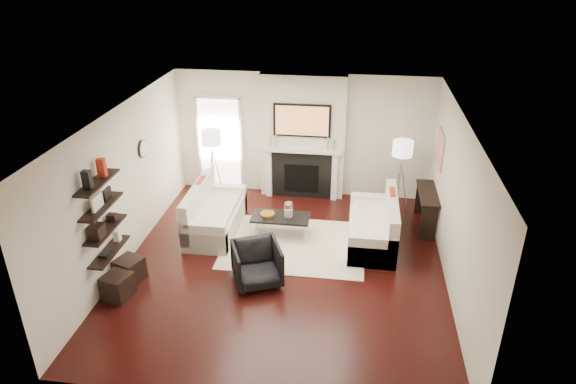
# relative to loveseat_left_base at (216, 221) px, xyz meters

# --- Properties ---
(room_envelope) EXTENTS (6.00, 6.00, 6.00)m
(room_envelope) POSITION_rel_loveseat_left_base_xyz_m (1.48, -1.05, 1.14)
(room_envelope) COLOR black
(room_envelope) RESTS_ON ground
(chimney_breast) EXTENTS (1.80, 0.25, 2.70)m
(chimney_breast) POSITION_rel_loveseat_left_base_xyz_m (1.48, 1.83, 1.14)
(chimney_breast) COLOR silver
(chimney_breast) RESTS_ON floor
(fireplace_surround) EXTENTS (1.30, 0.02, 1.04)m
(fireplace_surround) POSITION_rel_loveseat_left_base_xyz_m (1.48, 1.69, 0.31)
(fireplace_surround) COLOR black
(fireplace_surround) RESTS_ON floor
(firebox) EXTENTS (0.75, 0.02, 0.65)m
(firebox) POSITION_rel_loveseat_left_base_xyz_m (1.48, 1.69, 0.24)
(firebox) COLOR black
(firebox) RESTS_ON floor
(mantel_pilaster_l) EXTENTS (0.12, 0.08, 1.10)m
(mantel_pilaster_l) POSITION_rel_loveseat_left_base_xyz_m (0.76, 1.66, 0.34)
(mantel_pilaster_l) COLOR white
(mantel_pilaster_l) RESTS_ON floor
(mantel_pilaster_r) EXTENTS (0.12, 0.08, 1.10)m
(mantel_pilaster_r) POSITION_rel_loveseat_left_base_xyz_m (2.20, 1.66, 0.34)
(mantel_pilaster_r) COLOR white
(mantel_pilaster_r) RESTS_ON floor
(mantel_shelf) EXTENTS (1.70, 0.18, 0.07)m
(mantel_shelf) POSITION_rel_loveseat_left_base_xyz_m (1.48, 1.64, 0.91)
(mantel_shelf) COLOR white
(mantel_shelf) RESTS_ON chimney_breast
(tv_body) EXTENTS (1.20, 0.06, 0.70)m
(tv_body) POSITION_rel_loveseat_left_base_xyz_m (1.48, 1.67, 1.57)
(tv_body) COLOR black
(tv_body) RESTS_ON chimney_breast
(tv_screen) EXTENTS (1.10, 0.00, 0.62)m
(tv_screen) POSITION_rel_loveseat_left_base_xyz_m (1.48, 1.63, 1.57)
(tv_screen) COLOR #BF723F
(tv_screen) RESTS_ON tv_body
(candlestick_l_tall) EXTENTS (0.04, 0.04, 0.30)m
(candlestick_l_tall) POSITION_rel_loveseat_left_base_xyz_m (0.93, 1.65, 1.09)
(candlestick_l_tall) COLOR silver
(candlestick_l_tall) RESTS_ON mantel_shelf
(candlestick_l_short) EXTENTS (0.04, 0.04, 0.24)m
(candlestick_l_short) POSITION_rel_loveseat_left_base_xyz_m (0.80, 1.65, 1.06)
(candlestick_l_short) COLOR silver
(candlestick_l_short) RESTS_ON mantel_shelf
(candlestick_r_tall) EXTENTS (0.04, 0.04, 0.30)m
(candlestick_r_tall) POSITION_rel_loveseat_left_base_xyz_m (2.03, 1.65, 1.09)
(candlestick_r_tall) COLOR silver
(candlestick_r_tall) RESTS_ON mantel_shelf
(candlestick_r_short) EXTENTS (0.04, 0.04, 0.24)m
(candlestick_r_short) POSITION_rel_loveseat_left_base_xyz_m (2.16, 1.65, 1.06)
(candlestick_r_short) COLOR silver
(candlestick_r_short) RESTS_ON mantel_shelf
(hallway_panel) EXTENTS (0.90, 0.02, 2.10)m
(hallway_panel) POSITION_rel_loveseat_left_base_xyz_m (-0.37, 1.93, 0.84)
(hallway_panel) COLOR white
(hallway_panel) RESTS_ON floor
(door_trim_l) EXTENTS (0.06, 0.06, 2.16)m
(door_trim_l) POSITION_rel_loveseat_left_base_xyz_m (-0.85, 1.91, 0.84)
(door_trim_l) COLOR white
(door_trim_l) RESTS_ON floor
(door_trim_r) EXTENTS (0.06, 0.06, 2.16)m
(door_trim_r) POSITION_rel_loveseat_left_base_xyz_m (0.11, 1.91, 0.84)
(door_trim_r) COLOR white
(door_trim_r) RESTS_ON floor
(door_trim_top) EXTENTS (1.02, 0.06, 0.06)m
(door_trim_top) POSITION_rel_loveseat_left_base_xyz_m (-0.37, 1.91, 1.92)
(door_trim_top) COLOR white
(door_trim_top) RESTS_ON wall_back
(rug) EXTENTS (2.60, 2.00, 0.01)m
(rug) POSITION_rel_loveseat_left_base_xyz_m (1.58, -0.33, -0.20)
(rug) COLOR beige
(rug) RESTS_ON floor
(loveseat_left_base) EXTENTS (0.85, 1.80, 0.42)m
(loveseat_left_base) POSITION_rel_loveseat_left_base_xyz_m (0.00, 0.00, 0.00)
(loveseat_left_base) COLOR silver
(loveseat_left_base) RESTS_ON floor
(loveseat_left_back) EXTENTS (0.18, 1.80, 0.80)m
(loveseat_left_back) POSITION_rel_loveseat_left_base_xyz_m (-0.33, 0.00, 0.32)
(loveseat_left_back) COLOR silver
(loveseat_left_back) RESTS_ON floor
(loveseat_left_arm_n) EXTENTS (0.85, 0.18, 0.60)m
(loveseat_left_arm_n) POSITION_rel_loveseat_left_base_xyz_m (0.00, -0.81, 0.09)
(loveseat_left_arm_n) COLOR silver
(loveseat_left_arm_n) RESTS_ON floor
(loveseat_left_arm_s) EXTENTS (0.85, 0.18, 0.60)m
(loveseat_left_arm_s) POSITION_rel_loveseat_left_base_xyz_m (0.00, 0.81, 0.09)
(loveseat_left_arm_s) COLOR silver
(loveseat_left_arm_s) RESTS_ON floor
(loveseat_left_cushion) EXTENTS (0.63, 1.44, 0.10)m
(loveseat_left_cushion) POSITION_rel_loveseat_left_base_xyz_m (0.05, 0.00, 0.26)
(loveseat_left_cushion) COLOR silver
(loveseat_left_cushion) RESTS_ON loveseat_left_base
(pillow_left_orange) EXTENTS (0.10, 0.42, 0.42)m
(pillow_left_orange) POSITION_rel_loveseat_left_base_xyz_m (-0.33, 0.30, 0.52)
(pillow_left_orange) COLOR #A32614
(pillow_left_orange) RESTS_ON loveseat_left_cushion
(pillow_left_charcoal) EXTENTS (0.10, 0.40, 0.40)m
(pillow_left_charcoal) POSITION_rel_loveseat_left_base_xyz_m (-0.33, -0.30, 0.51)
(pillow_left_charcoal) COLOR black
(pillow_left_charcoal) RESTS_ON loveseat_left_cushion
(loveseat_right_base) EXTENTS (0.85, 1.80, 0.42)m
(loveseat_right_base) POSITION_rel_loveseat_left_base_xyz_m (3.00, -0.03, 0.00)
(loveseat_right_base) COLOR silver
(loveseat_right_base) RESTS_ON floor
(loveseat_right_back) EXTENTS (0.18, 1.80, 0.80)m
(loveseat_right_back) POSITION_rel_loveseat_left_base_xyz_m (3.34, -0.03, 0.32)
(loveseat_right_back) COLOR silver
(loveseat_right_back) RESTS_ON floor
(loveseat_right_arm_n) EXTENTS (0.85, 0.18, 0.60)m
(loveseat_right_arm_n) POSITION_rel_loveseat_left_base_xyz_m (3.00, -0.84, 0.09)
(loveseat_right_arm_n) COLOR silver
(loveseat_right_arm_n) RESTS_ON floor
(loveseat_right_arm_s) EXTENTS (0.85, 0.18, 0.60)m
(loveseat_right_arm_s) POSITION_rel_loveseat_left_base_xyz_m (3.00, 0.78, 0.09)
(loveseat_right_arm_s) COLOR silver
(loveseat_right_arm_s) RESTS_ON floor
(loveseat_right_cushion) EXTENTS (0.63, 1.44, 0.10)m
(loveseat_right_cushion) POSITION_rel_loveseat_left_base_xyz_m (2.95, -0.03, 0.26)
(loveseat_right_cushion) COLOR silver
(loveseat_right_cushion) RESTS_ON loveseat_right_base
(pillow_right_orange) EXTENTS (0.10, 0.42, 0.42)m
(pillow_right_orange) POSITION_rel_loveseat_left_base_xyz_m (3.34, 0.27, 0.52)
(pillow_right_orange) COLOR #A32614
(pillow_right_orange) RESTS_ON loveseat_right_cushion
(pillow_right_charcoal) EXTENTS (0.10, 0.40, 0.40)m
(pillow_right_charcoal) POSITION_rel_loveseat_left_base_xyz_m (3.34, -0.33, 0.51)
(pillow_right_charcoal) COLOR black
(pillow_right_charcoal) RESTS_ON loveseat_right_cushion
(coffee_table) EXTENTS (1.10, 0.55, 0.04)m
(coffee_table) POSITION_rel_loveseat_left_base_xyz_m (1.28, -0.02, 0.19)
(coffee_table) COLOR black
(coffee_table) RESTS_ON floor
(coffee_leg_nw) EXTENTS (0.02, 0.02, 0.38)m
(coffee_leg_nw) POSITION_rel_loveseat_left_base_xyz_m (0.78, -0.24, -0.02)
(coffee_leg_nw) COLOR silver
(coffee_leg_nw) RESTS_ON floor
(coffee_leg_ne) EXTENTS (0.02, 0.02, 0.38)m
(coffee_leg_ne) POSITION_rel_loveseat_left_base_xyz_m (1.78, -0.24, -0.02)
(coffee_leg_ne) COLOR silver
(coffee_leg_ne) RESTS_ON floor
(coffee_leg_sw) EXTENTS (0.02, 0.02, 0.38)m
(coffee_leg_sw) POSITION_rel_loveseat_left_base_xyz_m (0.78, 0.20, -0.02)
(coffee_leg_sw) COLOR silver
(coffee_leg_sw) RESTS_ON floor
(coffee_leg_se) EXTENTS (0.02, 0.02, 0.38)m
(coffee_leg_se) POSITION_rel_loveseat_left_base_xyz_m (1.78, 0.20, -0.02)
(coffee_leg_se) COLOR silver
(coffee_leg_se) RESTS_ON floor
(hurricane_glass) EXTENTS (0.17, 0.17, 0.29)m
(hurricane_glass) POSITION_rel_loveseat_left_base_xyz_m (1.43, -0.02, 0.35)
(hurricane_glass) COLOR white
(hurricane_glass) RESTS_ON coffee_table
(hurricane_candle) EXTENTS (0.11, 0.11, 0.16)m
(hurricane_candle) POSITION_rel_loveseat_left_base_xyz_m (1.43, -0.02, 0.29)
(hurricane_candle) COLOR white
(hurricane_candle) RESTS_ON coffee_table
(copper_bowl) EXTENTS (0.28, 0.28, 0.05)m
(copper_bowl) POSITION_rel_loveseat_left_base_xyz_m (1.03, -0.02, 0.24)
(copper_bowl) COLOR #B6771E
(copper_bowl) RESTS_ON coffee_table
(armchair) EXTENTS (0.96, 0.93, 0.77)m
(armchair) POSITION_rel_loveseat_left_base_xyz_m (1.12, -1.56, 0.17)
(armchair) COLOR black
(armchair) RESTS_ON floor
(lamp_left_post) EXTENTS (0.02, 0.02, 1.20)m
(lamp_left_post) POSITION_rel_loveseat_left_base_xyz_m (-0.37, 1.28, 0.39)
(lamp_left_post) COLOR silver
(lamp_left_post) RESTS_ON floor
(lamp_left_shade) EXTENTS (0.40, 0.40, 0.30)m
(lamp_left_shade) POSITION_rel_loveseat_left_base_xyz_m (-0.37, 1.28, 1.24)
(lamp_left_shade) COLOR white
(lamp_left_shade) RESTS_ON lamp_left_post
(lamp_left_leg_a) EXTENTS (0.25, 0.02, 1.23)m
(lamp_left_leg_a) POSITION_rel_loveseat_left_base_xyz_m (-0.26, 1.28, 0.39)
(lamp_left_leg_a) COLOR silver
(lamp_left_leg_a) RESTS_ON floor
(lamp_left_leg_b) EXTENTS (0.14, 0.22, 1.23)m
(lamp_left_leg_b) POSITION_rel_loveseat_left_base_xyz_m (-0.42, 1.38, 0.39)
(lamp_left_leg_b) COLOR silver
(lamp_left_leg_b) RESTS_ON floor
(lamp_left_leg_c) EXTENTS (0.14, 0.22, 1.23)m
(lamp_left_leg_c) POSITION_rel_loveseat_left_base_xyz_m (-0.42, 1.19, 0.39)
(lamp_left_leg_c) COLOR silver
(lamp_left_leg_c) RESTS_ON floor
(lamp_right_post) EXTENTS (0.02, 0.02, 1.20)m
(lamp_right_post) POSITION_rel_loveseat_left_base_xyz_m (3.53, 1.20, 0.39)
(lamp_right_post) COLOR silver
(lamp_right_post) RESTS_ON floor
(lamp_right_shade) EXTENTS (0.40, 0.40, 0.30)m
(lamp_right_shade) POSITION_rel_loveseat_left_base_xyz_m (3.53, 1.20, 1.24)
(lamp_right_shade) COLOR white
(lamp_right_shade) RESTS_ON lamp_right_post
(lamp_right_leg_a) EXTENTS (0.25, 0.02, 1.23)m
(lamp_right_leg_a) POSITION_rel_loveseat_left_base_xyz_m (3.64, 1.20, 0.39)
(lamp_right_leg_a) COLOR silver
(lamp_right_leg_a) RESTS_ON floor
(lamp_right_leg_b) EXTENTS (0.14, 0.22, 1.23)m
(lamp_right_leg_b) POSITION_rel_loveseat_left_base_xyz_m (3.48, 1.29, 0.39)
(lamp_right_leg_b) COLOR silver
(lamp_right_leg_b) RESTS_ON floor
(lamp_right_leg_c) EXTENTS (0.14, 0.22, 1.23)m
(lamp_right_leg_c) POSITION_rel_loveseat_left_base_xyz_m (3.48, 1.10, 0.39)
(lamp_right_leg_c) COLOR silver
(lamp_right_leg_c) RESTS_ON floor
(console_top) EXTENTS (0.35, 1.20, 0.04)m
(console_top) POSITION_rel_loveseat_left_base_xyz_m (4.05, 0.74, 0.52)
(console_top) COLOR black
(console_top) RESTS_ON floor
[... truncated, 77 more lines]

